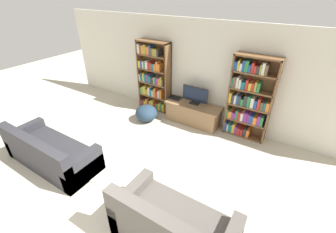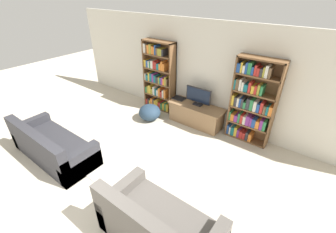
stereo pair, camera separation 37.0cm
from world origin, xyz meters
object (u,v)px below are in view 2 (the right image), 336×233
object	(u,v)px
couch_left_sectional	(52,147)
bookshelf_left	(159,78)
tv_stand	(196,115)
television	(198,96)
laptop	(179,98)
beanbag_ottoman	(150,112)
bookshelf_right	(252,102)
couch_right_sofa	(158,228)

from	to	relation	value
couch_left_sectional	bookshelf_left	bearing A→B (deg)	83.73
bookshelf_left	tv_stand	world-z (taller)	bookshelf_left
television	laptop	bearing A→B (deg)	178.90
laptop	television	bearing A→B (deg)	-1.10
tv_stand	laptop	distance (m)	0.66
television	couch_left_sectional	world-z (taller)	television
bookshelf_left	laptop	world-z (taller)	bookshelf_left
bookshelf_left	couch_left_sectional	bearing A→B (deg)	-96.27
couch_left_sectional	beanbag_ottoman	world-z (taller)	couch_left_sectional
bookshelf_right	laptop	world-z (taller)	bookshelf_right
beanbag_ottoman	bookshelf_left	bearing A→B (deg)	108.69
laptop	couch_right_sofa	world-z (taller)	couch_right_sofa
bookshelf_left	television	distance (m)	1.39
bookshelf_right	tv_stand	world-z (taller)	bookshelf_right
laptop	couch_right_sofa	distance (m)	3.69
tv_stand	laptop	world-z (taller)	laptop
bookshelf_left	beanbag_ottoman	xyz separation A→B (m)	(0.25, -0.73, -0.73)
bookshelf_right	beanbag_ottoman	world-z (taller)	bookshelf_right
tv_stand	beanbag_ottoman	bearing A→B (deg)	-153.02
tv_stand	beanbag_ottoman	xyz separation A→B (m)	(-1.13, -0.58, -0.06)
bookshelf_left	tv_stand	distance (m)	1.54
television	laptop	distance (m)	0.64
tv_stand	bookshelf_right	bearing A→B (deg)	6.57
tv_stand	couch_right_sofa	xyz separation A→B (m)	(1.25, -3.12, 0.02)
couch_left_sectional	couch_right_sofa	distance (m)	2.98
bookshelf_right	beanbag_ottoman	xyz separation A→B (m)	(-2.44, -0.73, -0.75)
bookshelf_left	television	size ratio (longest dim) A/B	2.86
tv_stand	bookshelf_left	bearing A→B (deg)	173.78
tv_stand	television	xyz separation A→B (m)	(0.00, 0.05, 0.52)
television	tv_stand	bearing A→B (deg)	-90.00
laptop	beanbag_ottoman	world-z (taller)	laptop
laptop	beanbag_ottoman	bearing A→B (deg)	-130.05
laptop	couch_right_sofa	xyz separation A→B (m)	(1.84, -3.19, -0.26)
couch_left_sectional	beanbag_ottoman	bearing A→B (deg)	76.39
laptop	bookshelf_right	bearing A→B (deg)	2.66
bookshelf_right	laptop	xyz separation A→B (m)	(-1.90, -0.09, -0.41)
bookshelf_left	couch_right_sofa	xyz separation A→B (m)	(2.62, -3.27, -0.65)
beanbag_ottoman	tv_stand	bearing A→B (deg)	26.98
tv_stand	laptop	xyz separation A→B (m)	(-0.60, 0.06, 0.28)
tv_stand	couch_left_sectional	size ratio (longest dim) A/B	0.72
bookshelf_left	couch_right_sofa	world-z (taller)	bookshelf_left
tv_stand	television	world-z (taller)	television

